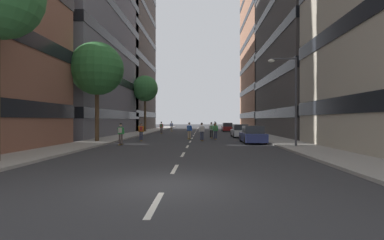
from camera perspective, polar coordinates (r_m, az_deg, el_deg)
The scene contains 21 objects.
ground_plane at distance 39.34m, azimuth 0.40°, elevation -2.94°, with size 182.07×182.07×0.00m, color #333335.
sidewalk_left at distance 44.14m, azimuth -10.33°, elevation -2.53°, with size 3.18×83.45×0.14m, color #9E9991.
sidewalk_right at distance 43.70m, azimuth 11.55°, elevation -2.55°, with size 3.18×83.45×0.14m, color #9E9991.
lane_markings at distance 41.99m, azimuth 0.51°, elevation -2.75°, with size 0.16×72.20×0.01m.
building_left_far at distance 62.51m, azimuth -16.91°, elevation 12.74°, with size 17.66×20.36×31.40m.
building_right_far at distance 62.14m, azimuth 19.01°, elevation 14.11°, with size 17.66×19.72×34.13m.
parked_car_near at distance 25.78m, azimuth 11.90°, elevation -2.95°, with size 1.82×4.40×1.52m.
parked_car_mid at distance 51.29m, azimuth 6.99°, elevation -1.47°, with size 1.82×4.40×1.52m.
parked_car_far at distance 34.16m, azimuth 9.47°, elevation -2.22°, with size 1.82×4.40×1.52m.
street_tree_near at distance 27.63m, azimuth -18.28°, elevation 9.57°, with size 4.74×4.74×8.88m.
street_tree_mid at distance 48.43m, azimuth -9.28°, elevation 6.13°, with size 4.25×4.25×9.21m.
streetlamp_right at distance 22.46m, azimuth 18.98°, elevation 5.39°, with size 2.13×0.30×6.50m.
skater_0 at distance 28.37m, azimuth -10.03°, elevation -2.04°, with size 0.57×0.92×1.78m.
skater_1 at distance 30.49m, azimuth -0.55°, elevation -1.90°, with size 0.57×0.92×1.78m.
skater_2 at distance 30.00m, azimuth 4.68°, elevation -1.93°, with size 0.53×0.90×1.78m.
skater_3 at distance 42.63m, azimuth -6.07°, elevation -1.35°, with size 0.54×0.91×1.78m.
skater_4 at distance 27.93m, azimuth 1.95°, elevation -2.07°, with size 0.55×0.92×1.78m.
skater_5 at distance 31.99m, azimuth 3.86°, elevation -1.81°, with size 0.54×0.90×1.78m.
skater_6 at distance 49.04m, azimuth 4.56°, elevation -1.17°, with size 0.55×0.92×1.78m.
skater_7 at distance 24.02m, azimuth -13.94°, elevation -2.42°, with size 0.53×0.90×1.78m.
skater_8 at distance 50.53m, azimuth -4.07°, elevation -1.13°, with size 0.56×0.92×1.78m.
Camera 1 is at (1.14, -8.92, 2.04)m, focal length 26.96 mm.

